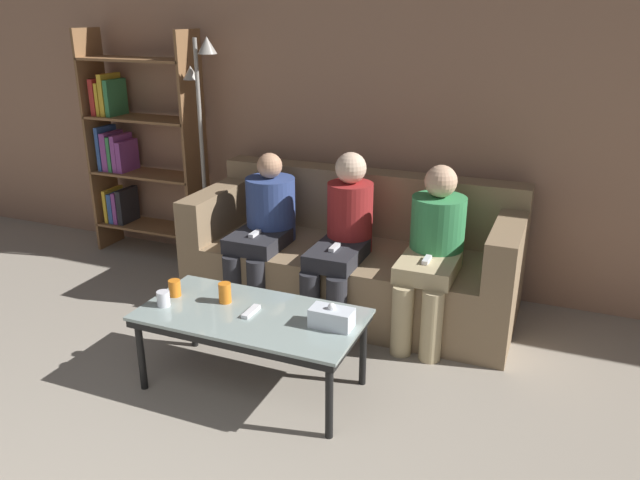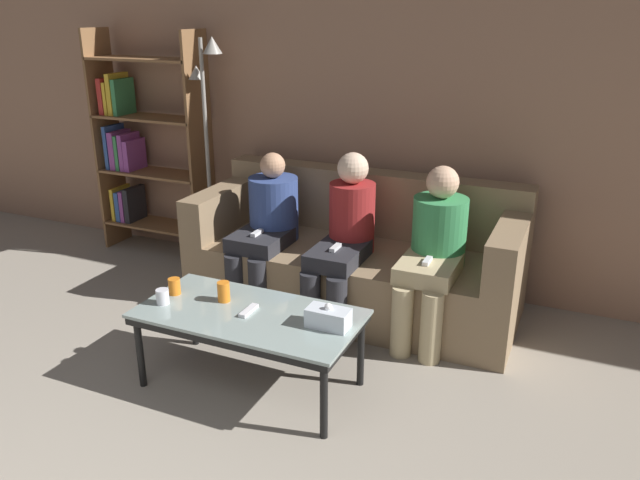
{
  "view_description": "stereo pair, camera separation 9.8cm",
  "coord_description": "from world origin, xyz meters",
  "px_view_note": "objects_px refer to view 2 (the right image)",
  "views": [
    {
      "loc": [
        1.32,
        -0.29,
        1.99
      ],
      "look_at": [
        0.0,
        2.91,
        0.7
      ],
      "focal_mm": 35.0,
      "sensor_mm": 36.0,
      "label": 1
    },
    {
      "loc": [
        1.41,
        -0.25,
        1.99
      ],
      "look_at": [
        0.0,
        2.91,
        0.7
      ],
      "focal_mm": 35.0,
      "sensor_mm": 36.0,
      "label": 2
    }
  ],
  "objects_px": {
    "bookshelf": "(140,148)",
    "seated_person_mid_left": "(344,235)",
    "coffee_table": "(249,319)",
    "standing_lamp": "(209,132)",
    "seated_person_left_end": "(267,224)",
    "couch": "(357,260)",
    "cup_near_right": "(163,297)",
    "seated_person_mid_right": "(434,248)",
    "tissue_box": "(328,318)",
    "game_remote": "(249,311)",
    "cup_near_left": "(174,286)",
    "cup_far_center": "(224,292)"
  },
  "relations": [
    {
      "from": "bookshelf",
      "to": "seated_person_mid_left",
      "type": "xyz_separation_m",
      "value": [
        2.07,
        -0.54,
        -0.29
      ]
    },
    {
      "from": "coffee_table",
      "to": "standing_lamp",
      "type": "relative_size",
      "value": 0.67
    },
    {
      "from": "seated_person_left_end",
      "to": "couch",
      "type": "bearing_deg",
      "value": 20.03
    },
    {
      "from": "cup_near_right",
      "to": "seated_person_mid_right",
      "type": "distance_m",
      "value": 1.65
    },
    {
      "from": "tissue_box",
      "to": "game_remote",
      "type": "height_order",
      "value": "tissue_box"
    },
    {
      "from": "tissue_box",
      "to": "seated_person_mid_right",
      "type": "distance_m",
      "value": 1.0
    },
    {
      "from": "cup_near_left",
      "to": "cup_far_center",
      "type": "xyz_separation_m",
      "value": [
        0.31,
        0.04,
        0.01
      ]
    },
    {
      "from": "couch",
      "to": "cup_near_left",
      "type": "distance_m",
      "value": 1.36
    },
    {
      "from": "couch",
      "to": "seated_person_mid_left",
      "type": "relative_size",
      "value": 1.99
    },
    {
      "from": "seated_person_mid_left",
      "to": "couch",
      "type": "bearing_deg",
      "value": 90.0
    },
    {
      "from": "seated_person_mid_left",
      "to": "seated_person_mid_right",
      "type": "xyz_separation_m",
      "value": [
        0.59,
        0.02,
        -0.0
      ]
    },
    {
      "from": "couch",
      "to": "cup_far_center",
      "type": "distance_m",
      "value": 1.21
    },
    {
      "from": "cup_near_right",
      "to": "tissue_box",
      "type": "xyz_separation_m",
      "value": [
        0.94,
        0.13,
        0.01
      ]
    },
    {
      "from": "coffee_table",
      "to": "seated_person_mid_right",
      "type": "distance_m",
      "value": 1.25
    },
    {
      "from": "tissue_box",
      "to": "bookshelf",
      "type": "distance_m",
      "value": 2.81
    },
    {
      "from": "tissue_box",
      "to": "standing_lamp",
      "type": "bearing_deg",
      "value": 139.62
    },
    {
      "from": "cup_far_center",
      "to": "seated_person_mid_left",
      "type": "relative_size",
      "value": 0.1
    },
    {
      "from": "coffee_table",
      "to": "game_remote",
      "type": "xyz_separation_m",
      "value": [
        -0.0,
        0.0,
        0.05
      ]
    },
    {
      "from": "couch",
      "to": "coffee_table",
      "type": "distance_m",
      "value": 1.22
    },
    {
      "from": "cup_near_left",
      "to": "tissue_box",
      "type": "distance_m",
      "value": 0.96
    },
    {
      "from": "tissue_box",
      "to": "seated_person_left_end",
      "type": "xyz_separation_m",
      "value": [
        -0.88,
        0.96,
        0.08
      ]
    },
    {
      "from": "bookshelf",
      "to": "seated_person_mid_right",
      "type": "bearing_deg",
      "value": -11.07
    },
    {
      "from": "tissue_box",
      "to": "seated_person_mid_right",
      "type": "height_order",
      "value": "seated_person_mid_right"
    },
    {
      "from": "coffee_table",
      "to": "cup_far_center",
      "type": "bearing_deg",
      "value": 161.8
    },
    {
      "from": "couch",
      "to": "seated_person_mid_right",
      "type": "bearing_deg",
      "value": -20.53
    },
    {
      "from": "cup_near_right",
      "to": "game_remote",
      "type": "height_order",
      "value": "cup_near_right"
    },
    {
      "from": "cup_near_right",
      "to": "tissue_box",
      "type": "relative_size",
      "value": 0.39
    },
    {
      "from": "couch",
      "to": "coffee_table",
      "type": "bearing_deg",
      "value": -97.76
    },
    {
      "from": "cup_near_right",
      "to": "bookshelf",
      "type": "xyz_separation_m",
      "value": [
        -1.42,
        1.61,
        0.4
      ]
    },
    {
      "from": "cup_far_center",
      "to": "standing_lamp",
      "type": "bearing_deg",
      "value": 125.29
    },
    {
      "from": "couch",
      "to": "seated_person_mid_left",
      "type": "bearing_deg",
      "value": -90.0
    },
    {
      "from": "tissue_box",
      "to": "seated_person_left_end",
      "type": "height_order",
      "value": "seated_person_left_end"
    },
    {
      "from": "cup_near_left",
      "to": "cup_near_right",
      "type": "relative_size",
      "value": 1.11
    },
    {
      "from": "bookshelf",
      "to": "standing_lamp",
      "type": "height_order",
      "value": "bookshelf"
    },
    {
      "from": "seated_person_mid_left",
      "to": "tissue_box",
      "type": "bearing_deg",
      "value": -72.8
    },
    {
      "from": "seated_person_mid_right",
      "to": "coffee_table",
      "type": "bearing_deg",
      "value": -127.48
    },
    {
      "from": "standing_lamp",
      "to": "seated_person_mid_right",
      "type": "bearing_deg",
      "value": -11.44
    },
    {
      "from": "cup_near_right",
      "to": "seated_person_mid_right",
      "type": "height_order",
      "value": "seated_person_mid_right"
    },
    {
      "from": "coffee_table",
      "to": "seated_person_mid_left",
      "type": "bearing_deg",
      "value": 80.34
    },
    {
      "from": "cup_near_left",
      "to": "bookshelf",
      "type": "distance_m",
      "value": 2.07
    },
    {
      "from": "seated_person_left_end",
      "to": "tissue_box",
      "type": "bearing_deg",
      "value": -47.54
    },
    {
      "from": "cup_far_center",
      "to": "bookshelf",
      "type": "height_order",
      "value": "bookshelf"
    },
    {
      "from": "cup_far_center",
      "to": "game_remote",
      "type": "distance_m",
      "value": 0.21
    },
    {
      "from": "cup_near_left",
      "to": "bookshelf",
      "type": "relative_size",
      "value": 0.05
    },
    {
      "from": "seated_person_mid_left",
      "to": "seated_person_left_end",
      "type": "bearing_deg",
      "value": 177.57
    },
    {
      "from": "tissue_box",
      "to": "bookshelf",
      "type": "relative_size",
      "value": 0.12
    },
    {
      "from": "game_remote",
      "to": "seated_person_left_end",
      "type": "relative_size",
      "value": 0.14
    },
    {
      "from": "cup_near_right",
      "to": "game_remote",
      "type": "distance_m",
      "value": 0.5
    },
    {
      "from": "couch",
      "to": "tissue_box",
      "type": "xyz_separation_m",
      "value": [
        0.29,
        -1.18,
        0.17
      ]
    },
    {
      "from": "coffee_table",
      "to": "tissue_box",
      "type": "distance_m",
      "value": 0.46
    }
  ]
}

